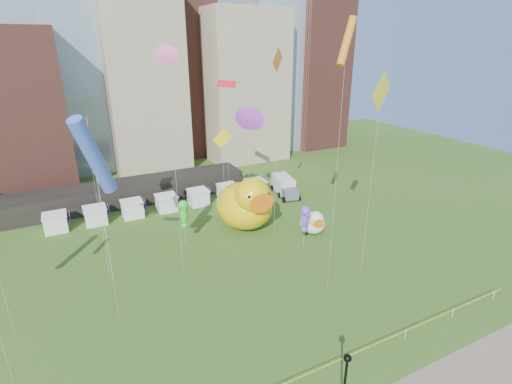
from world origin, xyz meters
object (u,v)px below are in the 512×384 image
seahorse_green (184,212)px  lamppost (345,377)px  box_truck (284,186)px  big_duck (246,203)px  seahorse_purple (305,217)px  small_duck (313,222)px

seahorse_green → lamppost: size_ratio=1.16×
seahorse_green → box_truck: 22.13m
big_duck → seahorse_purple: 8.88m
big_duck → seahorse_green: 8.89m
seahorse_purple → lamppost: (-10.62, -20.58, -0.73)m
big_duck → seahorse_green: big_duck is taller
seahorse_green → lamppost: seahorse_green is taller
seahorse_purple → box_truck: seahorse_purple is taller
big_duck → lamppost: (-6.42, -28.39, -0.40)m
seahorse_purple → lamppost: size_ratio=1.03×
big_duck → small_duck: (7.18, -5.44, -1.99)m
seahorse_green → seahorse_purple: (12.98, -6.83, -0.57)m
lamppost → seahorse_purple: bearing=62.7°
small_duck → seahorse_purple: seahorse_purple is taller
big_duck → seahorse_green: bearing=-172.7°
seahorse_purple → lamppost: seahorse_purple is taller
big_duck → box_truck: big_duck is taller
seahorse_green → seahorse_purple: seahorse_green is taller
big_duck → lamppost: 29.11m
small_duck → seahorse_purple: (-2.98, -2.37, 2.32)m
seahorse_purple → lamppost: 23.17m
big_duck → box_truck: bearing=38.1°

